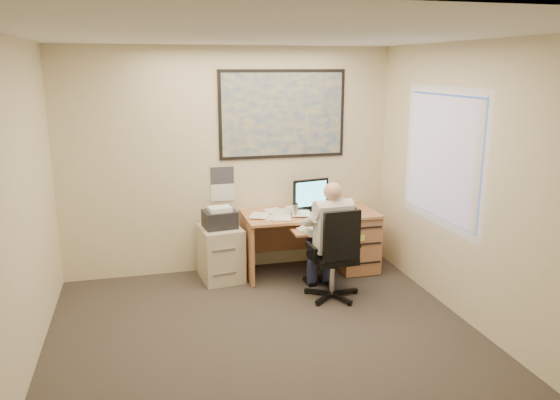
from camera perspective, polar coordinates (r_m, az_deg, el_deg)
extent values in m
cube|color=#332E27|center=(4.95, -0.48, -16.04)|extent=(4.00, 4.50, 0.00)
cube|color=white|center=(4.30, -0.56, 16.95)|extent=(4.00, 4.50, 0.00)
cube|color=beige|center=(6.60, -5.25, 4.03)|extent=(4.00, 0.00, 2.70)
cube|color=beige|center=(2.45, 12.66, -13.67)|extent=(4.00, 0.00, 2.70)
cube|color=beige|center=(4.42, -26.58, -2.29)|extent=(0.00, 4.50, 2.70)
cube|color=beige|center=(5.27, 21.08, 0.67)|extent=(0.00, 4.50, 2.70)
cube|color=tan|center=(6.58, 3.17, -1.45)|extent=(1.60, 0.75, 0.03)
cube|color=#BB7A4C|center=(6.87, 7.72, -4.14)|extent=(0.45, 0.70, 0.70)
cube|color=#BB7A4C|center=(6.50, -3.47, -5.09)|extent=(0.04, 0.70, 0.70)
cube|color=#BB7A4C|center=(6.97, 2.28, -2.99)|extent=(1.55, 0.03, 0.55)
cylinder|color=black|center=(6.72, 3.15, -0.90)|extent=(0.19, 0.19, 0.02)
cube|color=black|center=(6.66, 3.22, 0.69)|extent=(0.46, 0.12, 0.35)
cube|color=#5DE5FE|center=(6.63, 3.29, 0.65)|extent=(0.41, 0.08, 0.30)
cube|color=tan|center=(6.17, 3.82, -3.23)|extent=(0.55, 0.30, 0.02)
cube|color=beige|center=(6.16, 3.82, -3.02)|extent=(0.43, 0.14, 0.02)
cube|color=black|center=(6.71, 6.89, -0.86)|extent=(0.21, 0.19, 0.05)
cylinder|color=silver|center=(6.37, 1.59, -1.09)|extent=(0.07, 0.07, 0.15)
cylinder|color=white|center=(6.48, 0.86, -1.09)|extent=(0.07, 0.07, 0.09)
cube|color=white|center=(6.45, -0.64, -1.49)|extent=(0.60, 0.56, 0.02)
cube|color=#1E4C93|center=(6.64, 0.29, 8.94)|extent=(1.56, 0.03, 1.06)
cube|color=white|center=(6.62, -6.03, 1.67)|extent=(0.28, 0.01, 0.42)
cube|color=beige|center=(6.50, -6.22, -5.54)|extent=(0.52, 0.60, 0.64)
cube|color=black|center=(6.37, -6.32, -1.99)|extent=(0.40, 0.36, 0.20)
cube|color=white|center=(6.32, -6.32, -0.95)|extent=(0.28, 0.23, 0.05)
cylinder|color=silver|center=(6.02, 5.46, -7.93)|extent=(0.06, 0.06, 0.38)
cube|color=black|center=(5.95, 5.51, -6.04)|extent=(0.47, 0.47, 0.07)
cube|color=black|center=(5.65, 6.20, -3.77)|extent=(0.41, 0.08, 0.53)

